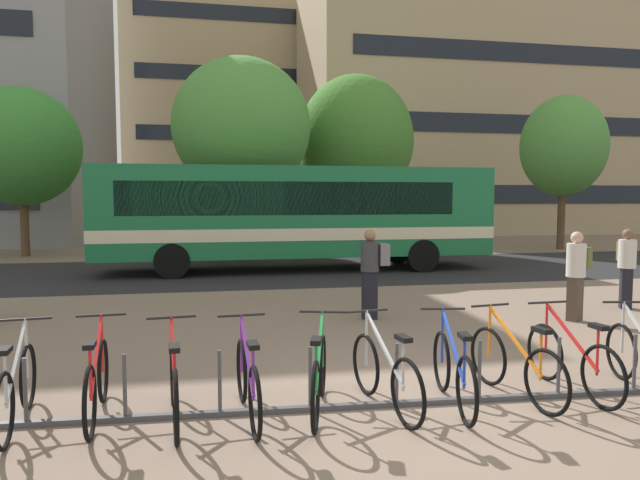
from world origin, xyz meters
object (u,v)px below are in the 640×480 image
object	(u,v)px
parked_bicycle_red_2	(174,386)
street_tree_2	(355,141)
parked_bicycle_red_1	(97,382)
parked_bicycle_red_8	(572,361)
street_tree_1	(22,147)
street_tree_3	(563,146)
parked_bicycle_blue_6	(453,372)
city_bus	(299,214)
street_tree_0	(242,127)
parked_bicycle_purple_3	(248,383)
parked_bicycle_silver_0	(17,389)
commuter_olive_pack_2	(626,263)
parked_bicycle_silver_5	(385,375)
parked_bicycle_orange_7	(515,365)
parked_bicycle_green_4	(319,377)
commuter_olive_pack_1	(577,270)
commuter_grey_pack_0	(372,267)

from	to	relation	value
parked_bicycle_red_2	street_tree_2	xyz separation A→B (m)	(6.44, 17.93, 4.32)
parked_bicycle_red_1	parked_bicycle_red_8	bearing A→B (deg)	-96.39
street_tree_1	street_tree_3	distance (m)	22.34
parked_bicycle_blue_6	parked_bicycle_red_8	world-z (taller)	same
city_bus	street_tree_0	world-z (taller)	street_tree_0
parked_bicycle_purple_3	street_tree_2	size ratio (longest dim) A/B	0.23
city_bus	parked_bicycle_silver_0	bearing A→B (deg)	-112.11
parked_bicycle_red_1	commuter_olive_pack_2	size ratio (longest dim) A/B	1.05
parked_bicycle_silver_5	parked_bicycle_red_8	bearing A→B (deg)	-96.34
city_bus	parked_bicycle_blue_6	bearing A→B (deg)	-90.73
parked_bicycle_blue_6	parked_bicycle_red_1	bearing A→B (deg)	93.63
parked_bicycle_silver_0	parked_bicycle_orange_7	size ratio (longest dim) A/B	1.00
parked_bicycle_purple_3	parked_bicycle_green_4	world-z (taller)	same
commuter_olive_pack_1	street_tree_1	world-z (taller)	street_tree_1
parked_bicycle_silver_0	parked_bicycle_red_8	xyz separation A→B (m)	(6.00, -0.17, 0.00)
parked_bicycle_silver_0	parked_bicycle_orange_7	xyz separation A→B (m)	(5.26, -0.20, 0.00)
parked_bicycle_red_2	commuter_grey_pack_0	distance (m)	5.47
parked_bicycle_silver_5	street_tree_0	bearing A→B (deg)	-5.74
commuter_grey_pack_0	city_bus	bearing A→B (deg)	-88.24
parked_bicycle_orange_7	parked_bicycle_silver_0	bearing A→B (deg)	80.18
parked_bicycle_red_1	parked_bicycle_blue_6	distance (m)	3.75
parked_bicycle_green_4	street_tree_0	world-z (taller)	street_tree_0
parked_bicycle_red_2	parked_bicycle_silver_5	bearing A→B (deg)	-97.01
parked_bicycle_red_2	parked_bicycle_red_8	world-z (taller)	same
parked_bicycle_purple_3	parked_bicycle_orange_7	size ratio (longest dim) A/B	1.00
parked_bicycle_silver_5	commuter_olive_pack_2	size ratio (longest dim) A/B	1.04
parked_bicycle_silver_0	street_tree_2	bearing A→B (deg)	-30.13
commuter_olive_pack_1	street_tree_2	bearing A→B (deg)	-117.52
street_tree_3	parked_bicycle_red_1	bearing A→B (deg)	-134.91
parked_bicycle_orange_7	street_tree_0	world-z (taller)	street_tree_0
parked_bicycle_purple_3	street_tree_3	world-z (taller)	street_tree_3
parked_bicycle_red_2	parked_bicycle_silver_5	xyz separation A→B (m)	(2.19, -0.05, 0.00)
parked_bicycle_silver_0	parked_bicycle_silver_5	size ratio (longest dim) A/B	1.00
street_tree_1	street_tree_3	size ratio (longest dim) A/B	0.97
parked_bicycle_purple_3	parked_bicycle_orange_7	world-z (taller)	same
parked_bicycle_red_8	street_tree_0	xyz separation A→B (m)	(-3.02, 15.43, 4.51)
parked_bicycle_green_4	parked_bicycle_orange_7	bearing A→B (deg)	-75.35
parked_bicycle_red_8	commuter_olive_pack_1	size ratio (longest dim) A/B	1.04
parked_bicycle_purple_3	street_tree_3	bearing A→B (deg)	-45.79
parked_bicycle_green_4	parked_bicycle_silver_0	bearing A→B (deg)	101.04
parked_bicycle_red_2	parked_bicycle_purple_3	bearing A→B (deg)	-98.16
parked_bicycle_red_1	street_tree_0	distance (m)	16.02
parked_bicycle_red_1	parked_bicycle_orange_7	bearing A→B (deg)	-97.22
street_tree_2	parked_bicycle_purple_3	bearing A→B (deg)	-107.63
parked_bicycle_silver_0	parked_bicycle_purple_3	bearing A→B (deg)	-101.74
parked_bicycle_red_8	street_tree_1	world-z (taller)	street_tree_1
commuter_olive_pack_1	street_tree_3	xyz separation A→B (m)	(8.51, 13.09, 3.56)
parked_bicycle_silver_5	parked_bicycle_red_1	bearing A→B (deg)	75.63
commuter_olive_pack_1	street_tree_3	world-z (taller)	street_tree_3
parked_bicycle_purple_3	commuter_grey_pack_0	size ratio (longest dim) A/B	1.02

